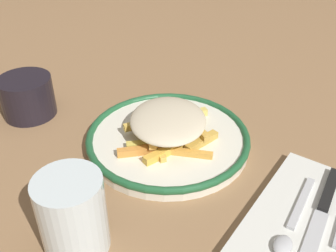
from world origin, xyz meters
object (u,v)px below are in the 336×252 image
at_px(napkin, 318,224).
at_px(knife, 323,210).
at_px(fries_heap, 169,124).
at_px(water_glass, 73,215).
at_px(spoon, 291,227).
at_px(coffee_mug, 27,96).
at_px(plate, 168,138).

distance_m(napkin, knife, 0.02).
xyz_separation_m(fries_heap, water_glass, (-0.03, 0.23, 0.01)).
distance_m(spoon, coffee_mug, 0.50).
xyz_separation_m(plate, fries_heap, (-0.00, -0.00, 0.03)).
xyz_separation_m(napkin, coffee_mug, (0.52, 0.04, 0.03)).
relative_size(plate, coffee_mug, 2.25).
bearing_deg(fries_heap, plate, 19.45).
xyz_separation_m(napkin, water_glass, (0.23, 0.20, 0.05)).
height_order(plate, fries_heap, fries_heap).
relative_size(napkin, spoon, 1.50).
height_order(plate, knife, plate).
distance_m(plate, knife, 0.26).
bearing_deg(fries_heap, spoon, 164.12).
xyz_separation_m(knife, spoon, (0.02, 0.05, 0.00)).
bearing_deg(knife, spoon, 67.08).
bearing_deg(plate, coffee_mug, 15.55).
bearing_deg(knife, water_glass, 43.56).
xyz_separation_m(fries_heap, spoon, (-0.23, 0.07, -0.02)).
bearing_deg(spoon, napkin, -125.41).
height_order(knife, water_glass, water_glass).
distance_m(plate, water_glass, 0.24).
xyz_separation_m(knife, water_glass, (0.23, 0.22, 0.04)).
height_order(fries_heap, spoon, fries_heap).
relative_size(plate, napkin, 1.17).
height_order(napkin, knife, knife).
height_order(fries_heap, knife, fries_heap).
xyz_separation_m(fries_heap, knife, (-0.26, 0.01, -0.02)).
relative_size(plate, knife, 1.28).
bearing_deg(coffee_mug, knife, -173.37).
relative_size(spoon, water_glass, 1.47).
height_order(napkin, water_glass, water_glass).
relative_size(spoon, coffee_mug, 1.28).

